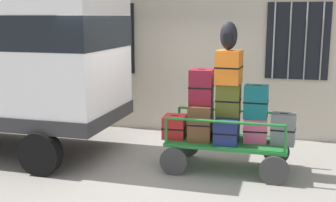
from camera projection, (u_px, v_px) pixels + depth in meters
ground_plane at (160, 162)px, 7.48m from camera, size 40.00×40.00×0.00m
building_wall at (190, 15)px, 9.10m from camera, size 12.00×0.37×5.00m
luggage_cart at (227, 147)px, 7.06m from camera, size 2.00×1.03×0.49m
cart_railing at (228, 120)px, 6.97m from camera, size 1.87×0.90×0.43m
suitcase_left_bottom at (175, 126)px, 7.20m from camera, size 0.41×0.47×0.37m
suitcase_midleft_bottom at (201, 121)px, 7.09m from camera, size 0.42×0.65×0.58m
suitcase_midleft_middle at (201, 87)px, 6.97m from camera, size 0.39×0.39×0.57m
suitcase_center_bottom at (227, 129)px, 6.98m from camera, size 0.40×0.74×0.40m
suitcase_center_middle at (228, 100)px, 6.94m from camera, size 0.38×0.37×0.53m
suitcase_center_top at (229, 67)px, 6.81m from camera, size 0.41×0.43×0.54m
suitcase_midright_bottom at (255, 130)px, 6.92m from camera, size 0.40×0.33×0.40m
suitcase_midright_middle at (256, 102)px, 6.82m from camera, size 0.38×0.30×0.53m
suitcase_right_bottom at (283, 129)px, 6.78m from camera, size 0.40×0.32×0.50m
backpack at (229, 36)px, 6.71m from camera, size 0.27×0.22×0.44m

